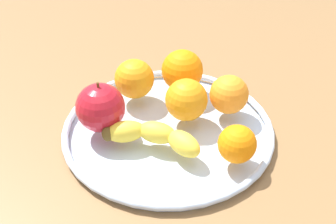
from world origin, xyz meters
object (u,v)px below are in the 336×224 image
(orange_back_left, at_px, (186,100))
(orange_back_right, at_px, (229,94))
(orange_center, at_px, (237,144))
(banana, at_px, (153,136))
(orange_front_left, at_px, (134,79))
(orange_front_right, at_px, (182,70))
(fruit_bowl, at_px, (168,130))
(apple, at_px, (100,108))

(orange_back_left, distance_m, orange_back_right, 0.08)
(orange_back_right, xyz_separation_m, orange_center, (-0.01, 0.13, -0.00))
(banana, relative_size, orange_front_left, 2.37)
(orange_front_left, distance_m, orange_front_right, 0.09)
(orange_front_left, bearing_deg, fruit_bowl, 129.28)
(fruit_bowl, relative_size, orange_back_right, 5.27)
(orange_back_left, bearing_deg, fruit_bowl, 43.92)
(fruit_bowl, height_order, orange_center, orange_center)
(fruit_bowl, distance_m, orange_center, 0.14)
(fruit_bowl, bearing_deg, orange_back_right, -152.20)
(fruit_bowl, xyz_separation_m, orange_center, (-0.11, 0.07, 0.04))
(fruit_bowl, distance_m, orange_front_right, 0.13)
(banana, xyz_separation_m, orange_center, (-0.13, 0.02, 0.01))
(orange_front_left, bearing_deg, orange_center, 139.43)
(orange_front_left, height_order, orange_front_right, orange_front_right)
(apple, height_order, orange_back_left, apple)
(orange_front_left, bearing_deg, orange_front_right, -158.93)
(orange_front_left, xyz_separation_m, orange_back_right, (-0.17, 0.03, -0.00))
(orange_back_right, bearing_deg, orange_center, 94.99)
(fruit_bowl, xyz_separation_m, orange_back_right, (-0.10, -0.05, 0.04))
(orange_back_left, xyz_separation_m, orange_center, (-0.08, 0.10, -0.01))
(fruit_bowl, height_order, orange_back_left, orange_back_left)
(orange_front_right, relative_size, orange_center, 1.29)
(orange_back_left, height_order, orange_center, orange_back_left)
(banana, bearing_deg, orange_back_left, -109.89)
(orange_front_left, height_order, orange_center, orange_front_left)
(orange_center, bearing_deg, orange_front_right, -62.84)
(orange_back_left, bearing_deg, orange_center, 130.20)
(orange_front_right, bearing_deg, fruit_bowl, 82.25)
(fruit_bowl, distance_m, orange_back_right, 0.12)
(orange_front_right, distance_m, orange_center, 0.21)
(orange_front_left, height_order, orange_back_right, orange_front_left)
(fruit_bowl, relative_size, orange_back_left, 4.94)
(fruit_bowl, height_order, apple, apple)
(apple, distance_m, orange_front_left, 0.11)
(banana, height_order, orange_back_right, orange_back_right)
(apple, xyz_separation_m, orange_center, (-0.23, 0.06, -0.01))
(fruit_bowl, distance_m, orange_front_left, 0.12)
(orange_front_left, relative_size, orange_front_right, 0.93)
(fruit_bowl, distance_m, banana, 0.06)
(banana, height_order, orange_front_left, orange_front_left)
(banana, relative_size, orange_front_right, 2.22)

